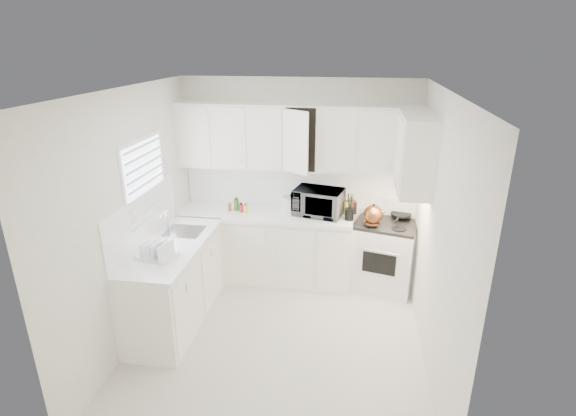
% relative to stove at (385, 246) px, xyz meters
% --- Properties ---
extents(floor, '(3.20, 3.20, 0.00)m').
position_rel_stove_xyz_m(floor, '(-1.14, -1.31, -0.57)').
color(floor, silver).
rests_on(floor, ground).
extents(ceiling, '(3.20, 3.20, 0.00)m').
position_rel_stove_xyz_m(ceiling, '(-1.14, -1.31, 2.03)').
color(ceiling, white).
rests_on(ceiling, ground).
extents(wall_back, '(3.00, 0.00, 3.00)m').
position_rel_stove_xyz_m(wall_back, '(-1.14, 0.29, 0.73)').
color(wall_back, white).
rests_on(wall_back, ground).
extents(wall_front, '(3.00, 0.00, 3.00)m').
position_rel_stove_xyz_m(wall_front, '(-1.14, -2.91, 0.73)').
color(wall_front, white).
rests_on(wall_front, ground).
extents(wall_left, '(0.00, 3.20, 3.20)m').
position_rel_stove_xyz_m(wall_left, '(-2.64, -1.31, 0.73)').
color(wall_left, white).
rests_on(wall_left, ground).
extents(wall_right, '(0.00, 3.20, 3.20)m').
position_rel_stove_xyz_m(wall_right, '(0.36, -1.31, 0.73)').
color(wall_right, white).
rests_on(wall_right, ground).
extents(window_blinds, '(0.06, 0.96, 1.06)m').
position_rel_stove_xyz_m(window_blinds, '(-2.62, -0.96, 0.98)').
color(window_blinds, white).
rests_on(window_blinds, wall_left).
extents(lower_cabinets_back, '(2.22, 0.60, 0.90)m').
position_rel_stove_xyz_m(lower_cabinets_back, '(-1.53, -0.01, -0.12)').
color(lower_cabinets_back, white).
rests_on(lower_cabinets_back, floor).
extents(lower_cabinets_left, '(0.60, 1.60, 0.90)m').
position_rel_stove_xyz_m(lower_cabinets_left, '(-2.34, -1.11, -0.12)').
color(lower_cabinets_left, white).
rests_on(lower_cabinets_left, floor).
extents(countertop_back, '(2.24, 0.64, 0.05)m').
position_rel_stove_xyz_m(countertop_back, '(-1.53, -0.02, 0.35)').
color(countertop_back, white).
rests_on(countertop_back, lower_cabinets_back).
extents(countertop_left, '(0.64, 1.62, 0.05)m').
position_rel_stove_xyz_m(countertop_left, '(-2.33, -1.11, 0.35)').
color(countertop_left, white).
rests_on(countertop_left, lower_cabinets_left).
extents(backsplash_back, '(2.98, 0.02, 0.55)m').
position_rel_stove_xyz_m(backsplash_back, '(-1.14, 0.28, 0.65)').
color(backsplash_back, white).
rests_on(backsplash_back, wall_back).
extents(backsplash_left, '(0.02, 1.60, 0.55)m').
position_rel_stove_xyz_m(backsplash_left, '(-2.63, -1.11, 0.65)').
color(backsplash_left, white).
rests_on(backsplash_left, wall_left).
extents(upper_cabinets_back, '(3.00, 0.33, 0.80)m').
position_rel_stove_xyz_m(upper_cabinets_back, '(-1.14, 0.13, 0.93)').
color(upper_cabinets_back, white).
rests_on(upper_cabinets_back, wall_back).
extents(upper_cabinets_right, '(0.33, 0.90, 0.80)m').
position_rel_stove_xyz_m(upper_cabinets_right, '(0.19, -0.49, 0.93)').
color(upper_cabinets_right, white).
rests_on(upper_cabinets_right, wall_right).
extents(sink, '(0.42, 0.38, 0.30)m').
position_rel_stove_xyz_m(sink, '(-2.33, -0.76, 0.50)').
color(sink, gray).
rests_on(sink, countertop_left).
extents(stove, '(0.87, 0.77, 1.15)m').
position_rel_stove_xyz_m(stove, '(0.00, 0.00, 0.00)').
color(stove, white).
rests_on(stove, floor).
extents(tea_kettle, '(0.34, 0.31, 0.27)m').
position_rel_stove_xyz_m(tea_kettle, '(-0.18, -0.16, 0.50)').
color(tea_kettle, brown).
rests_on(tea_kettle, stove).
extents(frying_pan, '(0.38, 0.49, 0.04)m').
position_rel_stove_xyz_m(frying_pan, '(0.18, 0.16, 0.39)').
color(frying_pan, black).
rests_on(frying_pan, stove).
extents(microwave, '(0.65, 0.45, 0.40)m').
position_rel_stove_xyz_m(microwave, '(-0.85, 0.02, 0.58)').
color(microwave, gray).
rests_on(microwave, countertop_back).
extents(rice_cooker, '(0.26, 0.26, 0.23)m').
position_rel_stove_xyz_m(rice_cooker, '(-1.21, 0.08, 0.49)').
color(rice_cooker, white).
rests_on(rice_cooker, countertop_back).
extents(paper_towel, '(0.12, 0.12, 0.27)m').
position_rel_stove_xyz_m(paper_towel, '(-1.10, 0.21, 0.51)').
color(paper_towel, white).
rests_on(paper_towel, countertop_back).
extents(utensil_crock, '(0.13, 0.13, 0.35)m').
position_rel_stove_xyz_m(utensil_crock, '(-0.46, -0.11, 0.55)').
color(utensil_crock, black).
rests_on(utensil_crock, countertop_back).
extents(dish_rack, '(0.42, 0.36, 0.20)m').
position_rel_stove_xyz_m(dish_rack, '(-2.36, -1.42, 0.48)').
color(dish_rack, white).
rests_on(dish_rack, countertop_left).
extents(spice_left_0, '(0.06, 0.06, 0.13)m').
position_rel_stove_xyz_m(spice_left_0, '(-1.99, 0.11, 0.44)').
color(spice_left_0, brown).
rests_on(spice_left_0, countertop_back).
extents(spice_left_1, '(0.06, 0.06, 0.13)m').
position_rel_stove_xyz_m(spice_left_1, '(-1.92, 0.02, 0.44)').
color(spice_left_1, '#2F7828').
rests_on(spice_left_1, countertop_back).
extents(spice_left_2, '(0.06, 0.06, 0.13)m').
position_rel_stove_xyz_m(spice_left_2, '(-1.84, 0.11, 0.44)').
color(spice_left_2, '#CD1B46').
rests_on(spice_left_2, countertop_back).
extents(spice_left_3, '(0.06, 0.06, 0.13)m').
position_rel_stove_xyz_m(spice_left_3, '(-1.77, 0.02, 0.44)').
color(spice_left_3, '#DCEB37').
rests_on(spice_left_3, countertop_back).
extents(sauce_right_0, '(0.06, 0.06, 0.19)m').
position_rel_stove_xyz_m(sauce_right_0, '(-0.56, 0.15, 0.47)').
color(sauce_right_0, '#CD1B46').
rests_on(sauce_right_0, countertop_back).
extents(sauce_right_1, '(0.06, 0.06, 0.19)m').
position_rel_stove_xyz_m(sauce_right_1, '(-0.51, 0.09, 0.47)').
color(sauce_right_1, '#DCEB37').
rests_on(sauce_right_1, countertop_back).
extents(sauce_right_2, '(0.06, 0.06, 0.19)m').
position_rel_stove_xyz_m(sauce_right_2, '(-0.45, 0.15, 0.47)').
color(sauce_right_2, '#4C2F15').
rests_on(sauce_right_2, countertop_back).
extents(sauce_right_3, '(0.06, 0.06, 0.19)m').
position_rel_stove_xyz_m(sauce_right_3, '(-0.40, 0.09, 0.47)').
color(sauce_right_3, black).
rests_on(sauce_right_3, countertop_back).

